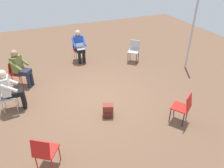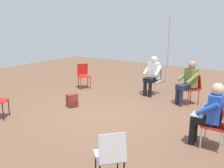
% 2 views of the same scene
% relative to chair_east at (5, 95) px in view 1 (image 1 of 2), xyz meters
% --- Properties ---
extents(ground_plane, '(15.81, 15.81, 0.00)m').
position_rel_chair_east_xyz_m(ground_plane, '(-2.47, 0.37, -0.50)').
color(ground_plane, brown).
extents(chair_east, '(0.46, 0.43, 0.85)m').
position_rel_chair_east_xyz_m(chair_east, '(0.00, 0.00, 0.00)').
color(chair_east, '#B7B7BC').
rests_on(chair_east, ground).
extents(chair_south, '(0.40, 0.44, 0.85)m').
position_rel_chair_east_xyz_m(chair_south, '(-2.71, -2.51, 0.00)').
color(chair_south, red).
rests_on(chair_south, ground).
extents(chair_southwest, '(0.58, 0.59, 0.85)m').
position_rel_chair_east_xyz_m(chair_southwest, '(-4.70, -1.51, 0.00)').
color(chair_southwest, '#B7B7BC').
rests_on(chair_southwest, ground).
extents(chair_northeast, '(0.57, 0.58, 0.85)m').
position_rel_chair_east_xyz_m(chair_northeast, '(-0.72, 2.39, 0.00)').
color(chair_northeast, red).
rests_on(chair_northeast, ground).
extents(chair_northwest, '(0.57, 0.58, 0.85)m').
position_rel_chair_east_xyz_m(chair_northwest, '(-4.13, 2.25, 0.00)').
color(chair_northwest, red).
rests_on(chair_northwest, ground).
extents(chair_southeast, '(0.58, 0.57, 0.85)m').
position_rel_chair_east_xyz_m(chair_southeast, '(-0.34, -1.33, 0.00)').
color(chair_southeast, red).
rests_on(chair_southeast, ground).
extents(person_with_laptop, '(0.49, 0.52, 1.24)m').
position_rel_chair_east_xyz_m(person_with_laptop, '(-2.71, -2.34, 0.20)').
color(person_with_laptop, black).
rests_on(person_with_laptop, ground).
extents(person_in_white, '(0.54, 0.52, 1.24)m').
position_rel_chair_east_xyz_m(person_in_white, '(-0.17, 0.01, 0.20)').
color(person_in_white, black).
rests_on(person_in_white, ground).
extents(person_in_olive, '(0.63, 0.63, 1.24)m').
position_rel_chair_east_xyz_m(person_in_olive, '(-0.48, -1.23, 0.20)').
color(person_in_olive, '#23283D').
rests_on(person_in_olive, ground).
extents(backpack_near_laptop_user, '(0.33, 0.30, 0.36)m').
position_rel_chair_east_xyz_m(backpack_near_laptop_user, '(-2.47, 1.31, -0.34)').
color(backpack_near_laptop_user, maroon).
rests_on(backpack_near_laptop_user, ground).
extents(tent_pole_near, '(0.07, 0.07, 2.77)m').
position_rel_chair_east_xyz_m(tent_pole_near, '(-6.27, -0.24, 0.89)').
color(tent_pole_near, '#B2B2B7').
rests_on(tent_pole_near, ground).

